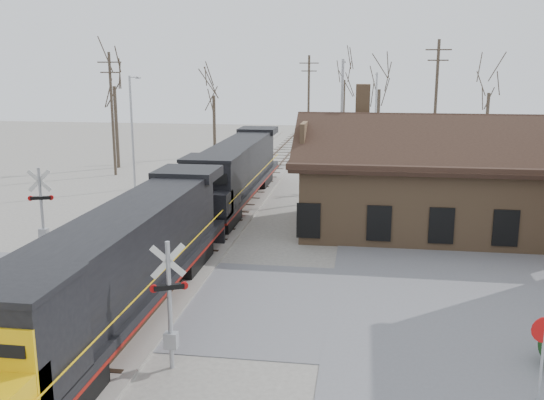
{
  "coord_description": "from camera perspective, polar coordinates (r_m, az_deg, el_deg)",
  "views": [
    {
      "loc": [
        8.09,
        -21.45,
        8.96
      ],
      "look_at": [
        3.49,
        9.0,
        2.07
      ],
      "focal_mm": 40.0,
      "sensor_mm": 36.0,
      "label": 1
    }
  ],
  "objects": [
    {
      "name": "tree_e",
      "position": [
        62.29,
        19.81,
        10.42
      ],
      "size": [
        4.22,
        4.22,
        10.34
      ],
      "color": "#382D23",
      "rests_on": "ground"
    },
    {
      "name": "locomotive_lead",
      "position": [
        21.28,
        -14.34,
        -6.31
      ],
      "size": [
        2.82,
        18.89,
        4.19
      ],
      "color": "black",
      "rests_on": "ground"
    },
    {
      "name": "tree_c",
      "position": [
        70.32,
        6.84,
        12.13
      ],
      "size": [
        4.85,
        4.85,
        11.88
      ],
      "color": "#382D23",
      "rests_on": "ground"
    },
    {
      "name": "track_siding",
      "position": [
        39.58,
        -10.19,
        -0.57
      ],
      "size": [
        3.4,
        90.0,
        0.24
      ],
      "color": "#A49E94",
      "rests_on": "ground"
    },
    {
      "name": "depot",
      "position": [
        34.31,
        14.96,
        1.17
      ],
      "size": [
        15.2,
        9.31,
        7.9
      ],
      "color": "olive",
      "rests_on": "ground"
    },
    {
      "name": "utility_pole_a",
      "position": [
        51.42,
        -14.81,
        8.02
      ],
      "size": [
        2.0,
        0.24,
        9.96
      ],
      "color": "#382D23",
      "rests_on": "ground"
    },
    {
      "name": "utility_pole_c",
      "position": [
        50.21,
        15.12,
        8.45
      ],
      "size": [
        2.0,
        0.24,
        10.9
      ],
      "color": "#382D23",
      "rests_on": "ground"
    },
    {
      "name": "road",
      "position": [
        24.61,
        -11.38,
        -8.96
      ],
      "size": [
        60.0,
        9.0,
        0.03
      ],
      "primitive_type": "cube",
      "color": "slate",
      "rests_on": "ground"
    },
    {
      "name": "streetlight_a",
      "position": [
        45.33,
        -12.97,
        6.82
      ],
      "size": [
        0.25,
        2.04,
        8.2
      ],
      "color": "#A5A8AD",
      "rests_on": "ground"
    },
    {
      "name": "ground",
      "position": [
        24.61,
        -11.37,
        -8.99
      ],
      "size": [
        140.0,
        140.0,
        0.0
      ],
      "primitive_type": "plane",
      "color": "#A49E94",
      "rests_on": "ground"
    },
    {
      "name": "streetlight_b",
      "position": [
        40.94,
        6.57,
        7.27
      ],
      "size": [
        0.25,
        2.04,
        9.32
      ],
      "color": "#A5A8AD",
      "rests_on": "ground"
    },
    {
      "name": "tree_a",
      "position": [
        55.01,
        -14.7,
        11.54
      ],
      "size": [
        4.76,
        4.76,
        11.67
      ],
      "color": "#382D23",
      "rests_on": "ground"
    },
    {
      "name": "utility_pole_b",
      "position": [
        64.14,
        3.46,
        9.22
      ],
      "size": [
        2.0,
        0.24,
        9.92
      ],
      "color": "#382D23",
      "rests_on": "ground"
    },
    {
      "name": "do_not_enter_sign",
      "position": [
        18.03,
        24.21,
        -12.28
      ],
      "size": [
        0.74,
        0.13,
        2.49
      ],
      "rotation": [
        0.0,
        0.0,
        0.12
      ],
      "color": "#A5A8AD",
      "rests_on": "ground"
    },
    {
      "name": "streetlight_c",
      "position": [
        59.04,
        9.73,
        8.26
      ],
      "size": [
        0.25,
        2.04,
        8.25
      ],
      "color": "#A5A8AD",
      "rests_on": "ground"
    },
    {
      "name": "track_main",
      "position": [
        38.38,
        -3.81,
        -0.81
      ],
      "size": [
        3.4,
        90.0,
        0.24
      ],
      "color": "#A49E94",
      "rests_on": "ground"
    },
    {
      "name": "crossbuck_near",
      "position": [
        18.46,
        -9.59,
        -10.15
      ],
      "size": [
        1.06,
        0.55,
        3.98
      ],
      "rotation": [
        0.0,
        0.0,
        0.44
      ],
      "color": "#A5A8AD",
      "rests_on": "ground"
    },
    {
      "name": "tree_b",
      "position": [
        60.82,
        -5.53,
        10.69
      ],
      "size": [
        4.0,
        4.0,
        9.8
      ],
      "color": "#382D23",
      "rests_on": "ground"
    },
    {
      "name": "tree_d",
      "position": [
        60.98,
        10.09,
        11.24
      ],
      "size": [
        4.41,
        4.41,
        10.81
      ],
      "color": "#382D23",
      "rests_on": "ground"
    },
    {
      "name": "locomotive_trailing",
      "position": [
        39.1,
        -3.48,
        2.64
      ],
      "size": [
        2.82,
        18.89,
        3.97
      ],
      "color": "black",
      "rests_on": "ground"
    },
    {
      "name": "crossbuck_far",
      "position": [
        31.19,
        -20.82,
        -1.19
      ],
      "size": [
        1.16,
        0.44,
        4.2
      ],
      "rotation": [
        0.0,
        0.0,
        3.45
      ],
      "color": "#A5A8AD",
      "rests_on": "ground"
    }
  ]
}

